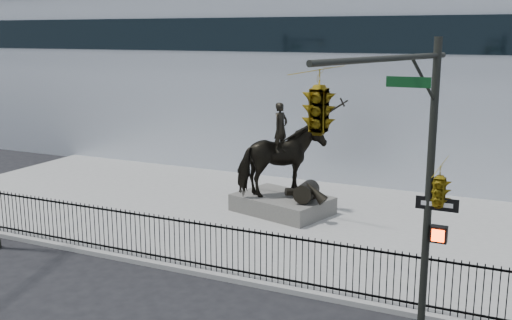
% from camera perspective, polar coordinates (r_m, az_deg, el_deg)
% --- Properties ---
extents(ground, '(120.00, 120.00, 0.00)m').
position_cam_1_polar(ground, '(17.57, -8.36, -11.87)').
color(ground, black).
rests_on(ground, ground).
extents(plaza, '(30.00, 12.00, 0.15)m').
position_cam_1_polar(plaza, '(23.31, 1.17, -5.47)').
color(plaza, gray).
rests_on(plaza, ground).
extents(building, '(44.00, 14.00, 9.00)m').
position_cam_1_polar(building, '(34.61, 10.06, 7.56)').
color(building, silver).
rests_on(building, ground).
extents(picket_fence, '(22.10, 0.10, 1.50)m').
position_cam_1_polar(picket_fence, '(18.21, -6.27, -7.88)').
color(picket_fence, black).
rests_on(picket_fence, plaza).
extents(statue_plinth, '(4.07, 3.30, 0.66)m').
position_cam_1_polar(statue_plinth, '(23.62, 2.52, -4.21)').
color(statue_plinth, '#4E4C48').
rests_on(statue_plinth, plaza).
extents(equestrian_statue, '(4.39, 3.35, 3.85)m').
position_cam_1_polar(equestrian_statue, '(23.16, 2.69, -0.14)').
color(equestrian_statue, black).
rests_on(equestrian_statue, statue_plinth).
extents(traffic_signal_right, '(2.17, 6.86, 7.00)m').
position_cam_1_polar(traffic_signal_right, '(11.81, 12.23, 0.89)').
color(traffic_signal_right, black).
rests_on(traffic_signal_right, ground).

